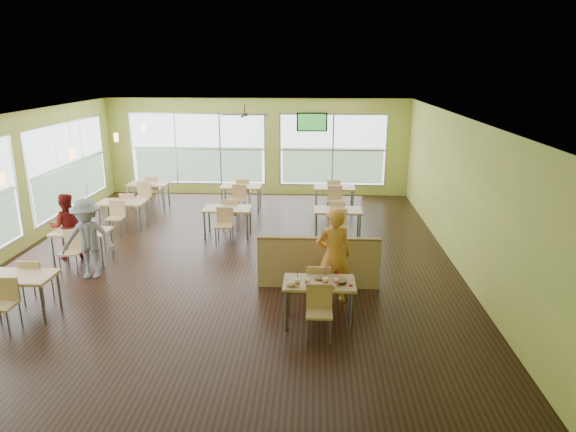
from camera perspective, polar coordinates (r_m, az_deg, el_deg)
The scene contains 20 objects.
room at distance 11.41m, azimuth -6.65°, elevation 2.98°, with size 12.00×12.04×3.20m.
window_bays at distance 14.98m, azimuth -14.78°, elevation 5.29°, with size 9.24×10.24×2.38m.
main_table at distance 8.72m, azimuth 3.49°, elevation -8.02°, with size 1.22×1.52×0.87m.
half_wall_divider at distance 10.10m, azimuth 3.42°, elevation -5.16°, with size 2.40×0.14×1.04m.
dining_tables at distance 13.48m, azimuth -9.74°, elevation 0.69°, with size 6.92×8.72×0.87m.
pendant_lights at distance 12.80m, azimuth -20.67°, elevation 7.40°, with size 0.11×7.31×0.86m.
ceiling_fan at distance 14.12m, azimuth -4.82°, elevation 11.16°, with size 1.25×1.25×0.29m.
tv_backwall at distance 16.93m, azimuth 2.69°, elevation 10.38°, with size 1.00×0.07×0.60m.
man_plaid at distance 9.37m, azimuth 5.08°, elevation -4.44°, with size 0.66×0.44×1.81m, color #E25C19.
patron_maroon at distance 12.56m, azimuth -23.38°, elevation -1.05°, with size 0.73×0.57×1.50m, color #5D110E.
patron_grey at distance 11.21m, azimuth -21.33°, elevation -2.36°, with size 1.08×0.62×1.68m, color slate.
cup_blue at distance 8.45m, azimuth 1.05°, elevation -7.38°, with size 0.10×0.10×0.37m.
cup_yellow at distance 8.50m, azimuth 2.13°, elevation -7.30°, with size 0.09×0.09×0.32m.
cup_red_near at distance 8.50m, azimuth 4.17°, elevation -7.27°, with size 0.11×0.11×0.38m.
cup_red_far at distance 8.54m, azimuth 5.41°, elevation -7.26°, with size 0.09×0.09×0.31m.
food_basket at distance 8.64m, azimuth 5.81°, elevation -7.24°, with size 0.23×0.23×0.05m.
ketchup_cup at distance 8.55m, azimuth 6.99°, elevation -7.66°, with size 0.06×0.06×0.02m, color #B90C0D.
wrapper_left at distance 8.48m, azimuth 0.33°, elevation -7.69°, with size 0.15×0.14×0.04m, color olive.
wrapper_mid at distance 8.76m, azimuth 3.58°, elevation -6.87°, with size 0.20×0.18×0.05m, color olive.
wrapper_right at distance 8.42m, azimuth 4.69°, elevation -7.94°, with size 0.14×0.12×0.03m, color olive.
Camera 1 is at (1.88, -10.94, 4.24)m, focal length 32.00 mm.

